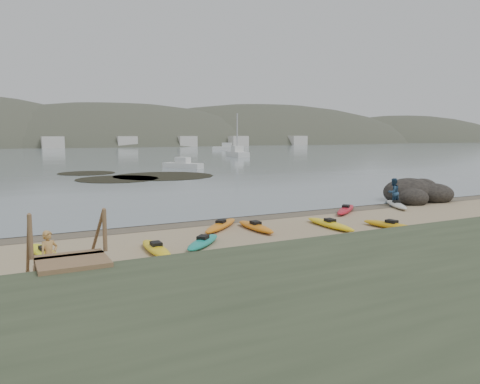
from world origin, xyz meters
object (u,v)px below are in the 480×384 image
stairs (65,284)px  person_east (393,192)px  person_west (49,256)px  rock_cluster (417,197)px

stairs → person_east: stairs is taller
person_east → stairs: bearing=22.6°
person_west → person_east: person_east is taller
stairs → person_west: size_ratio=1.59×
person_east → rock_cluster: size_ratio=0.34×
stairs → rock_cluster: size_ratio=0.49×
stairs → rock_cluster: (25.70, 11.87, -0.78)m
person_east → rock_cluster: (3.62, 1.22, -0.68)m
person_west → rock_cluster: person_west is taller
person_west → rock_cluster: bearing=-7.9°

